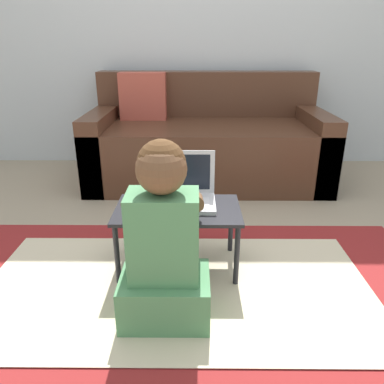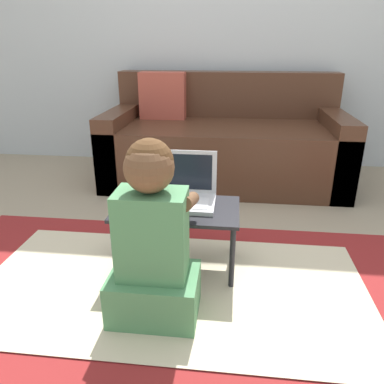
% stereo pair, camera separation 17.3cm
% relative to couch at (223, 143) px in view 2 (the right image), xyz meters
% --- Properties ---
extents(ground_plane, '(16.00, 16.00, 0.00)m').
position_rel_couch_xyz_m(ground_plane, '(-0.04, -1.30, -0.29)').
color(ground_plane, gray).
extents(wall_back, '(9.00, 0.06, 2.50)m').
position_rel_couch_xyz_m(wall_back, '(-0.04, 0.48, 0.96)').
color(wall_back, silver).
rests_on(wall_back, ground_plane).
extents(area_rug, '(2.39, 1.23, 0.01)m').
position_rel_couch_xyz_m(area_rug, '(-0.17, -1.50, -0.28)').
color(area_rug, maroon).
rests_on(area_rug, ground_plane).
extents(couch, '(1.77, 0.89, 0.81)m').
position_rel_couch_xyz_m(couch, '(0.00, 0.00, 0.00)').
color(couch, '#4C2D1E').
rests_on(couch, ground_plane).
extents(laptop_desk, '(0.57, 0.34, 0.31)m').
position_rel_couch_xyz_m(laptop_desk, '(-0.17, -1.32, -0.01)').
color(laptop_desk, black).
rests_on(laptop_desk, ground_plane).
extents(laptop, '(0.31, 0.22, 0.23)m').
position_rel_couch_xyz_m(laptop, '(-0.15, -1.26, 0.07)').
color(laptop, silver).
rests_on(laptop, laptop_desk).
extents(computer_mouse, '(0.06, 0.10, 0.04)m').
position_rel_couch_xyz_m(computer_mouse, '(-0.38, -1.30, 0.05)').
color(computer_mouse, '#B2B7C1').
rests_on(computer_mouse, laptop_desk).
extents(person_seated, '(0.34, 0.41, 0.72)m').
position_rel_couch_xyz_m(person_seated, '(-0.20, -1.67, 0.04)').
color(person_seated, '#518E5B').
rests_on(person_seated, ground_plane).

